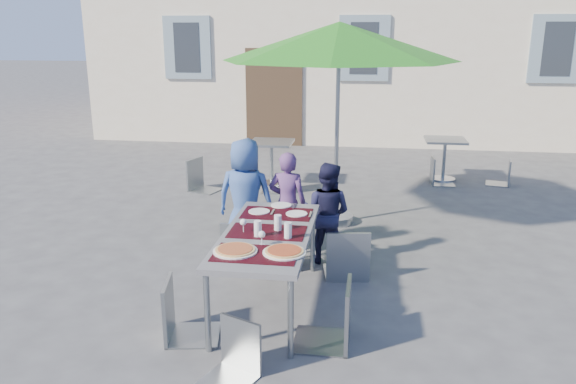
% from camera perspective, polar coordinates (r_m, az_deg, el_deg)
% --- Properties ---
extents(ground, '(90.00, 90.00, 0.00)m').
position_cam_1_polar(ground, '(5.84, 5.82, -9.86)').
color(ground, '#444447').
rests_on(ground, ground).
extents(dining_table, '(0.80, 1.85, 0.76)m').
position_cam_1_polar(dining_table, '(5.24, -2.11, -4.63)').
color(dining_table, '#49494E').
rests_on(dining_table, ground).
extents(pizza_near_left, '(0.38, 0.38, 0.03)m').
position_cam_1_polar(pizza_near_left, '(4.76, -5.39, -5.89)').
color(pizza_near_left, white).
rests_on(pizza_near_left, dining_table).
extents(pizza_near_right, '(0.37, 0.37, 0.03)m').
position_cam_1_polar(pizza_near_right, '(4.71, -0.38, -6.05)').
color(pizza_near_right, white).
rests_on(pizza_near_right, dining_table).
extents(glassware, '(0.50, 0.46, 0.15)m').
position_cam_1_polar(glassware, '(5.09, -1.84, -3.64)').
color(glassware, silver).
rests_on(glassware, dining_table).
extents(place_settings, '(0.65, 0.48, 0.01)m').
position_cam_1_polar(place_settings, '(5.81, -0.89, -1.84)').
color(place_settings, white).
rests_on(place_settings, dining_table).
extents(child_0, '(0.71, 0.49, 1.38)m').
position_cam_1_polar(child_0, '(6.53, -4.34, -0.52)').
color(child_0, '#375698').
rests_on(child_0, ground).
extents(child_1, '(0.47, 0.33, 1.22)m').
position_cam_1_polar(child_1, '(6.55, -0.05, -1.15)').
color(child_1, '#5D3872').
rests_on(child_1, ground).
extents(child_2, '(0.64, 0.48, 1.16)m').
position_cam_1_polar(child_2, '(6.31, 3.96, -2.14)').
color(child_2, '#1A1A39').
rests_on(child_2, ground).
extents(chair_0, '(0.56, 0.56, 1.06)m').
position_cam_1_polar(chair_0, '(6.06, -4.50, -2.49)').
color(chair_0, gray).
rests_on(chair_0, ground).
extents(chair_1, '(0.47, 0.48, 0.84)m').
position_cam_1_polar(chair_1, '(6.13, -1.23, -3.57)').
color(chair_1, gray).
rests_on(chair_1, ground).
extents(chair_2, '(0.52, 0.53, 1.04)m').
position_cam_1_polar(chair_2, '(5.89, 6.12, -3.20)').
color(chair_2, '#91979C').
rests_on(chair_2, ground).
extents(chair_3, '(0.51, 0.51, 0.98)m').
position_cam_1_polar(chair_3, '(4.83, -11.06, -8.28)').
color(chair_3, gray).
rests_on(chair_3, ground).
extents(chair_4, '(0.47, 0.46, 1.04)m').
position_cam_1_polar(chair_4, '(4.65, 4.87, -8.53)').
color(chair_4, gray).
rests_on(chair_4, ground).
extents(chair_5, '(0.49, 0.49, 0.84)m').
position_cam_1_polar(chair_5, '(4.29, -5.64, -12.70)').
color(chair_5, gray).
rests_on(chair_5, ground).
extents(patio_umbrella, '(3.07, 3.07, 2.67)m').
position_cam_1_polar(patio_umbrella, '(7.38, 5.22, 14.88)').
color(patio_umbrella, '#AFB1B7').
rests_on(patio_umbrella, ground).
extents(cafe_table_0, '(0.71, 0.71, 0.76)m').
position_cam_1_polar(cafe_table_0, '(9.56, -1.69, 3.78)').
color(cafe_table_0, '#AFB1B7').
rests_on(cafe_table_0, ground).
extents(bg_chair_l_0, '(0.56, 0.56, 0.99)m').
position_cam_1_polar(bg_chair_l_0, '(9.35, -9.01, 3.67)').
color(bg_chair_l_0, gray).
rests_on(bg_chair_l_0, ground).
extents(bg_chair_r_0, '(0.44, 0.44, 0.91)m').
position_cam_1_polar(bg_chair_r_0, '(9.16, -0.87, 3.29)').
color(bg_chair_r_0, '#8E9399').
rests_on(bg_chair_r_0, ground).
extents(cafe_table_1, '(0.69, 0.69, 0.74)m').
position_cam_1_polar(cafe_table_1, '(10.25, 15.62, 3.91)').
color(cafe_table_1, '#AFB1B7').
rests_on(cafe_table_1, ground).
extents(bg_chair_l_1, '(0.41, 0.41, 0.88)m').
position_cam_1_polar(bg_chair_l_1, '(9.95, 15.10, 3.63)').
color(bg_chair_l_1, gray).
rests_on(bg_chair_l_1, ground).
extents(bg_chair_r_1, '(0.44, 0.44, 0.84)m').
position_cam_1_polar(bg_chair_r_1, '(10.27, 21.20, 3.33)').
color(bg_chair_r_1, '#8E9399').
rests_on(bg_chair_r_1, ground).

